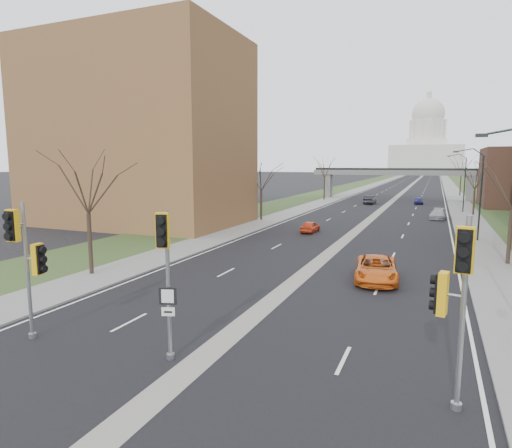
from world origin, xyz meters
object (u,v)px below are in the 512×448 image
Objects in this scene: signal_pole_right at (455,286)px; car_left_near at (310,227)px; car_left_far at (370,200)px; car_right_near at (376,269)px; car_right_mid at (438,214)px; car_right_far at (419,201)px; signal_pole_left at (26,252)px; signal_pole_median at (165,259)px.

signal_pole_right is 33.86m from car_left_near.
car_left_far is at bearing -91.21° from car_left_near.
car_right_near is 1.18× the size of car_right_mid.
signal_pole_right is 1.56× the size of car_right_far.
car_right_mid is (11.54, -18.62, -0.11)m from car_left_far.
signal_pole_right reaches higher than signal_pole_left.
signal_pole_left reaches higher than car_left_near.
signal_pole_median is at bearing -118.65° from car_right_near.
car_left_far is at bearing 126.70° from car_right_mid.
signal_pole_left is 15.96m from signal_pole_right.
car_left_near is 40.33m from car_right_far.
signal_pole_right reaches higher than car_left_far.
car_right_far is at bearing 65.14° from signal_pole_median.
car_right_mid is at bearing 99.95° from signal_pole_right.
signal_pole_left is at bearing 87.89° from car_left_far.
car_right_far is (0.41, 56.26, -0.12)m from car_right_near.
car_left_far is at bearing -162.93° from car_right_far.
signal_pole_right reaches higher than car_left_near.
signal_pole_left is 19.61m from car_right_near.
signal_pole_left is at bearing -136.03° from car_right_near.
car_right_mid is at bearing 76.41° from car_right_near.
car_left_far is 0.87× the size of car_right_near.
car_left_far is at bearing 71.90° from signal_pole_median.
car_left_near is at bearing 76.83° from signal_pole_left.
car_left_far is at bearing 90.88° from car_right_near.
signal_pole_right is (15.92, 1.12, 0.06)m from signal_pole_left.
signal_pole_median is at bearing 93.26° from car_left_far.
car_left_far reaches higher than car_left_near.
signal_pole_right is 1.23× the size of car_left_far.
car_right_mid is (12.76, 17.53, 0.06)m from car_left_near.
car_right_near is at bearing -93.58° from car_right_far.
signal_pole_right reaches higher than signal_pole_median.
car_left_far is (1.22, 36.15, 0.17)m from car_left_near.
car_left_near is 19.34m from car_right_near.
signal_pole_right is at bearing -16.31° from signal_pole_median.
signal_pole_right is at bearing 101.29° from car_left_far.
car_right_mid is (15.72, 49.75, -3.13)m from signal_pole_left.
car_left_far is (-11.75, 67.25, -3.08)m from signal_pole_right.
signal_pole_left is at bearing -166.27° from signal_pole_right.
signal_pole_right is at bearing -3.91° from signal_pole_left.
car_right_near is 1.46× the size of car_right_far.
signal_pole_right is 1.07× the size of car_right_near.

